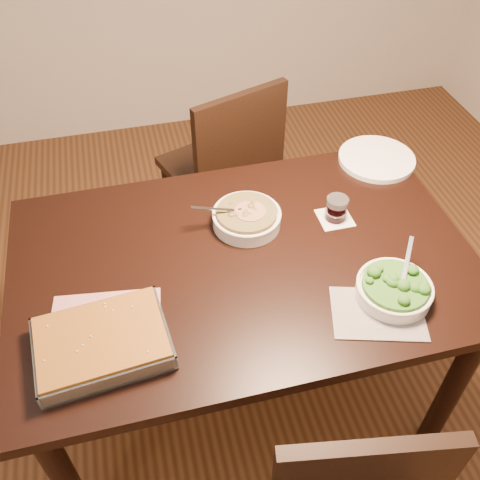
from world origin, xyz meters
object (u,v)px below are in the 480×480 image
Objects in this scene: baking_dish at (102,343)px; table at (243,279)px; broccoli_bowl at (394,289)px; chair_far at (227,165)px; wine_tumbler at (336,208)px; dinner_plate at (377,159)px; stew_bowl at (247,217)px.

table is at bearing 22.32° from baking_dish.
chair_far is at bearing 103.45° from broccoli_bowl.
baking_dish is at bearing 41.72° from chair_far.
chair_far is (-0.21, 0.69, -0.29)m from wine_tumbler.
dinner_plate is (0.23, 0.61, -0.02)m from broccoli_bowl.
dinner_plate is at bearing 21.32° from stew_bowl.
stew_bowl is 3.08× the size of wine_tumbler.
broccoli_bowl reaches higher than dinner_plate.
wine_tumbler reaches higher than baking_dish.
wine_tumbler is at bearing 87.41° from chair_far.
wine_tumbler is at bearing -135.55° from dinner_plate.
chair_far reaches higher than broccoli_bowl.
baking_dish is at bearing -156.81° from wine_tumbler.
broccoli_bowl reaches higher than wine_tumbler.
chair_far is (-0.25, 1.04, -0.27)m from broccoli_bowl.
wine_tumbler is 0.37m from dinner_plate.
dinner_plate is at bearing 118.27° from chair_far.
table is 3.89× the size of baking_dish.
wine_tumbler is 0.29× the size of dinner_plate.
baking_dish is 1.29× the size of dinner_plate.
wine_tumbler is at bearing 16.73° from table.
baking_dish is 4.48× the size of wine_tumbler.
stew_bowl is 0.27× the size of chair_far.
baking_dish is at bearing -152.19° from table.
stew_bowl is 0.59m from dinner_plate.
chair_far is (-0.47, 0.43, -0.25)m from dinner_plate.
stew_bowl is at bearing -158.68° from dinner_plate.
baking_dish is (-0.48, -0.37, -0.00)m from stew_bowl.
baking_dish is at bearing -150.33° from dinner_plate.
table is 0.38m from wine_tumbler.
wine_tumbler is (0.77, 0.33, 0.01)m from baking_dish.
dinner_plate is 0.31× the size of chair_far.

